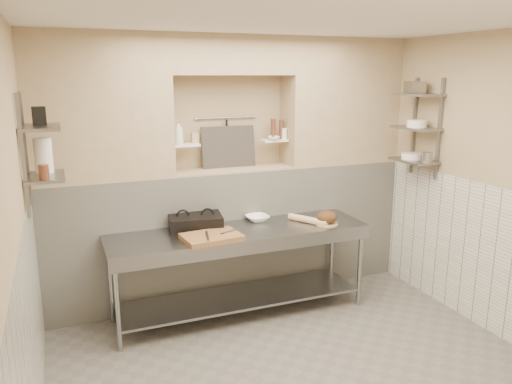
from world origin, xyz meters
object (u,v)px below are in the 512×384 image
jug_left (43,155)px  bowl_alcove (274,138)px  panini_press (195,222)px  cutting_board (212,237)px  bottle_soap (179,133)px  prep_table (240,255)px  mixing_bowl (257,218)px  bread_loaf (327,217)px  rolling_pin (308,220)px

jug_left → bowl_alcove: bearing=12.6°
panini_press → cutting_board: panini_press is taller
panini_press → cutting_board: (0.05, -0.38, -0.05)m
bottle_soap → jug_left: bearing=-156.5°
prep_table → jug_left: 2.05m
mixing_bowl → bowl_alcove: 0.90m
mixing_bowl → jug_left: size_ratio=0.84×
bread_loaf → bowl_alcove: bearing=116.4°
bottle_soap → bowl_alcove: (1.04, -0.04, -0.10)m
bowl_alcove → jug_left: 2.36m
prep_table → panini_press: 0.56m
prep_table → cutting_board: (-0.34, -0.16, 0.28)m
prep_table → bowl_alcove: bowl_alcove is taller
prep_table → cutting_board: bearing=-154.8°
cutting_board → rolling_pin: (1.09, 0.14, 0.01)m
prep_table → panini_press: bearing=150.3°
cutting_board → jug_left: size_ratio=1.84×
mixing_bowl → jug_left: jug_left is taller
bottle_soap → bread_loaf: bearing=-26.5°
bottle_soap → jug_left: (-1.27, -0.55, -0.08)m
mixing_bowl → rolling_pin: bearing=-30.1°
bread_loaf → bottle_soap: bottle_soap is taller
bottle_soap → bowl_alcove: bottle_soap is taller
bottle_soap → prep_table: bearing=-50.1°
mixing_bowl → bread_loaf: bearing=-31.5°
cutting_board → bowl_alcove: (0.92, 0.67, 0.81)m
bowl_alcove → bread_loaf: bearing=-63.6°
prep_table → bottle_soap: size_ratio=10.80×
bread_loaf → jug_left: jug_left is taller
rolling_pin → bowl_alcove: (-0.16, 0.53, 0.80)m
bottle_soap → panini_press: bearing=-78.8°
bottle_soap → jug_left: 1.38m
rolling_pin → jug_left: bearing=179.7°
prep_table → rolling_pin: size_ratio=5.75×
prep_table → bread_loaf: 0.97m
rolling_pin → bottle_soap: bottle_soap is taller
cutting_board → bowl_alcove: bowl_alcove is taller
cutting_board → rolling_pin: bearing=7.4°
bread_loaf → bowl_alcove: bowl_alcove is taller
cutting_board → mixing_bowl: (0.63, 0.41, 0.01)m
bowl_alcove → jug_left: size_ratio=0.46×
mixing_bowl → bottle_soap: size_ratio=1.00×
panini_press → jug_left: bearing=-161.6°
bread_loaf → bottle_soap: (-1.36, 0.68, 0.85)m
bottle_soap → jug_left: size_ratio=0.84×
cutting_board → bottle_soap: (-0.12, 0.71, 0.91)m
jug_left → mixing_bowl: bearing=7.1°
panini_press → rolling_pin: size_ratio=1.26×
panini_press → bowl_alcove: 1.27m
panini_press → rolling_pin: 1.16m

